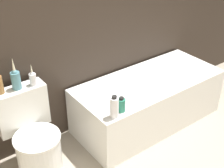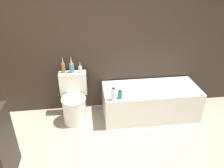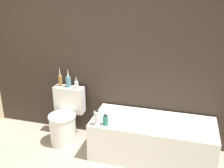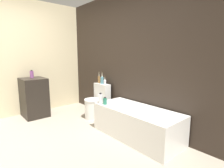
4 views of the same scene
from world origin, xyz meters
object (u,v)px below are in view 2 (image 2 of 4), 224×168
Objects in this scene: bathtub at (150,101)px; toilet at (74,101)px; vase_silver at (72,67)px; shampoo_bottle_short at (120,95)px; vase_bronze at (80,69)px; vase_gold at (63,67)px; shampoo_bottle_tall at (114,94)px.

bathtub is 2.05× the size of toilet.
shampoo_bottle_short is at bearing -34.32° from vase_silver.
shampoo_bottle_short is (0.68, -0.28, 0.24)m from toilet.
toilet is 0.54m from vase_silver.
vase_bronze is at bearing 169.58° from bathtub.
vase_bronze reaches higher than bathtub.
bathtub is 1.36m from vase_silver.
vase_silver is at bearing -4.55° from vase_gold.
vase_gold reaches higher than vase_bronze.
vase_bronze is 0.94× the size of shampoo_bottle_tall.
shampoo_bottle_tall is at bearing -28.29° from toilet.
vase_silver is at bearing 145.68° from shampoo_bottle_short.
shampoo_bottle_short is (-0.54, -0.24, 0.30)m from bathtub.
shampoo_bottle_tall is at bearing -163.10° from shampoo_bottle_short.
toilet is 0.77m from shampoo_bottle_short.
toilet is at bearing 151.71° from shampoo_bottle_tall.
toilet is at bearing 157.21° from shampoo_bottle_short.
toilet reaches higher than bathtub.
toilet reaches higher than shampoo_bottle_short.
vase_gold is (-0.13, 0.19, 0.51)m from toilet.
vase_gold reaches higher than vase_silver.
vase_gold is (-1.34, 0.23, 0.58)m from bathtub.
vase_gold is 0.26m from vase_bronze.
vase_silver is at bearing 170.36° from vase_bronze.
toilet is at bearing 177.93° from bathtub.
bathtub is at bearing -10.42° from vase_bronze.
bathtub is at bearing -10.34° from vase_silver.
vase_silver reaches higher than shampoo_bottle_short.
toilet is 0.52m from vase_bronze.
bathtub is 5.57× the size of vase_silver.
vase_silver is 0.13m from vase_bronze.
shampoo_bottle_tall reaches higher than shampoo_bottle_short.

